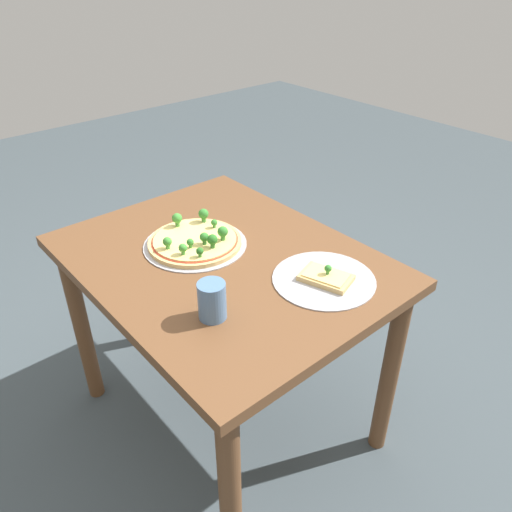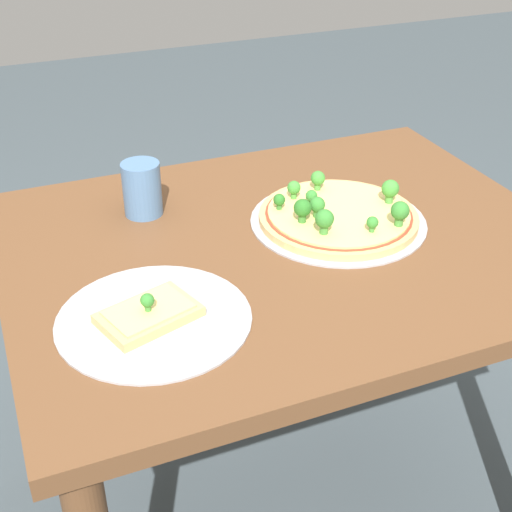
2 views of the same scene
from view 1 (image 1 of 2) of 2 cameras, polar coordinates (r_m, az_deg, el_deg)
name	(u,v)px [view 1 (image 1 of 2)]	position (r m, az deg, el deg)	size (l,w,h in m)	color
ground_plane	(229,416)	(2.08, -3.06, -17.76)	(8.00, 8.00, 0.00)	#3D474C
dining_table	(224,286)	(1.65, -3.69, -3.43)	(1.03, 0.81, 0.75)	brown
pizza_tray_whole	(195,241)	(1.65, -6.94, 1.74)	(0.34, 0.34, 0.07)	#A3A3A8
pizza_tray_slice	(325,278)	(1.48, 7.87, -2.54)	(0.31, 0.31, 0.05)	#A3A3A8
drinking_cup	(212,301)	(1.31, -5.05, -5.10)	(0.08, 0.08, 0.11)	#4C7099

